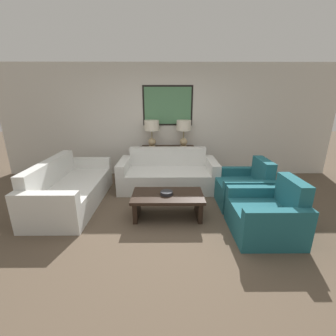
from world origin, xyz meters
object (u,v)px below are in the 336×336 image
Objects in this scene: couch_by_side at (70,189)px; armchair_near_back_wall at (244,189)px; couch_by_back_wall at (168,175)px; console_table at (168,162)px; armchair_near_camera at (266,216)px; table_lamp_right at (184,129)px; coffee_table at (168,200)px; decorative_bowl at (167,193)px; table_lamp_left at (152,129)px.

armchair_near_back_wall reaches higher than couch_by_side.
couch_by_back_wall is 1.95m from couch_by_side.
couch_by_back_wall is (0.00, -0.69, -0.10)m from console_table.
armchair_near_camera is (1.39, -1.76, 0.00)m from couch_by_back_wall.
coffee_table is (-0.39, -1.96, -0.90)m from table_lamp_right.
couch_by_back_wall is at bearing 150.89° from armchair_near_back_wall.
couch_by_side is at bearing -179.86° from armchair_near_back_wall.
console_table is at bearing 180.00° from table_lamp_right.
couch_by_back_wall is 1.79× the size of coffee_table.
armchair_near_back_wall is at bearing 0.14° from couch_by_side.
armchair_near_back_wall is at bearing 19.41° from decorative_bowl.
console_table is 2.32m from couch_by_side.
console_table is at bearing 89.10° from decorative_bowl.
couch_by_back_wall is (0.37, -0.69, -0.91)m from table_lamp_left.
couch_by_back_wall reaches higher than coffee_table.
decorative_bowl is (0.34, -1.97, -0.76)m from table_lamp_left.
armchair_near_back_wall is at bearing -55.33° from table_lamp_right.
couch_by_back_wall is at bearing 89.41° from coffee_table.
armchair_near_camera is (1.77, -2.45, -0.91)m from table_lamp_left.
console_table is 1.96m from coffee_table.
couch_by_side is (-1.79, -1.48, -0.10)m from console_table.
armchair_near_back_wall is at bearing 19.35° from coffee_table.
table_lamp_left reaches higher than armchair_near_camera.
table_lamp_right is (0.75, 0.00, 0.00)m from table_lamp_left.
table_lamp_right is at bearing 0.00° from console_table.
table_lamp_right reaches higher than couch_by_side.
coffee_table is (0.36, -1.96, -0.90)m from table_lamp_left.
console_table is 1.40× the size of armchair_near_camera.
armchair_near_camera is at bearing -90.00° from armchair_near_back_wall.
table_lamp_right is 2.15m from decorative_bowl.
armchair_near_back_wall and armchair_near_camera have the same top height.
couch_by_side is at bearing -145.70° from table_lamp_right.
table_lamp_left is 0.30× the size of couch_by_back_wall.
table_lamp_right is 2.19m from coffee_table.
table_lamp_left is at bearing 118.34° from couch_by_back_wall.
console_table is 0.62× the size of couch_by_side.
coffee_table is 1.49m from armchair_near_camera.
table_lamp_right reaches higher than couch_by_back_wall.
decorative_bowl is at bearing -80.10° from table_lamp_left.
console_table is 2.04× the size of table_lamp_left.
table_lamp_left is at bearing 99.90° from decorative_bowl.
armchair_near_camera is at bearing -60.47° from console_table.
table_lamp_left is at bearing 100.44° from coffee_table.
table_lamp_left is at bearing 180.00° from table_lamp_right.
armchair_near_camera reaches higher than coffee_table.
table_lamp_right reaches higher than decorative_bowl.
couch_by_side is (-1.42, -1.48, -0.91)m from table_lamp_left.
table_lamp_right is at bearing 0.00° from table_lamp_left.
table_lamp_left is 3.11× the size of decorative_bowl.
decorative_bowl is at bearing -91.39° from couch_by_back_wall.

